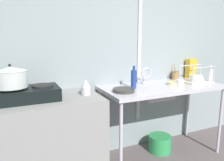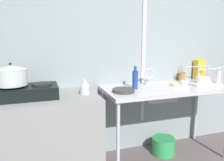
% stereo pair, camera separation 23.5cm
% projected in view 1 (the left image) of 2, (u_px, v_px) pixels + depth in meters
% --- Properties ---
extents(wall_back, '(4.67, 0.10, 2.44)m').
position_uv_depth(wall_back, '(132.00, 55.00, 2.82)').
color(wall_back, gray).
rests_on(wall_back, ground).
extents(wall_metal_strip, '(0.05, 0.01, 1.96)m').
position_uv_depth(wall_metal_strip, '(139.00, 45.00, 2.77)').
color(wall_metal_strip, '#BCB5C3').
extents(counter_concrete, '(1.25, 0.64, 0.88)m').
position_uv_depth(counter_concrete, '(37.00, 144.00, 2.14)').
color(counter_concrete, gray).
rests_on(counter_concrete, ground).
extents(counter_sink, '(1.46, 0.64, 0.88)m').
position_uv_depth(counter_sink, '(162.00, 91.00, 2.65)').
color(counter_sink, '#BCB5C3').
rests_on(counter_sink, ground).
extents(stove, '(0.55, 0.33, 0.13)m').
position_uv_depth(stove, '(28.00, 94.00, 2.02)').
color(stove, black).
rests_on(stove, counter_concrete).
extents(pot_on_left_burner, '(0.28, 0.28, 0.21)m').
position_uv_depth(pot_on_left_burner, '(11.00, 77.00, 1.94)').
color(pot_on_left_burner, silver).
rests_on(pot_on_left_burner, stove).
extents(percolator, '(0.10, 0.10, 0.16)m').
position_uv_depth(percolator, '(86.00, 87.00, 2.21)').
color(percolator, silver).
rests_on(percolator, counter_concrete).
extents(sink_basin, '(0.36, 0.32, 0.13)m').
position_uv_depth(sink_basin, '(154.00, 92.00, 2.59)').
color(sink_basin, '#BCB5C3').
rests_on(sink_basin, counter_sink).
extents(faucet, '(0.13, 0.08, 0.21)m').
position_uv_depth(faucet, '(146.00, 74.00, 2.66)').
color(faucet, '#BCB5C3').
rests_on(faucet, counter_sink).
extents(frying_pan, '(0.23, 0.23, 0.03)m').
position_uv_depth(frying_pan, '(124.00, 90.00, 2.34)').
color(frying_pan, '#36342E').
rests_on(frying_pan, counter_sink).
extents(dish_rack, '(0.37, 0.24, 0.24)m').
position_uv_depth(dish_rack, '(196.00, 79.00, 2.83)').
color(dish_rack, '#BEB8BC').
rests_on(dish_rack, counter_sink).
extents(cup_by_rack, '(0.09, 0.09, 0.07)m').
position_uv_depth(cup_by_rack, '(180.00, 83.00, 2.62)').
color(cup_by_rack, white).
rests_on(cup_by_rack, counter_sink).
extents(small_bowl_on_drainboard, '(0.16, 0.16, 0.04)m').
position_uv_depth(small_bowl_on_drainboard, '(173.00, 83.00, 2.69)').
color(small_bowl_on_drainboard, beige).
rests_on(small_bowl_on_drainboard, counter_sink).
extents(bottle_by_sink, '(0.06, 0.06, 0.25)m').
position_uv_depth(bottle_by_sink, '(134.00, 79.00, 2.49)').
color(bottle_by_sink, navy).
rests_on(bottle_by_sink, counter_sink).
extents(bottle_by_rack, '(0.06, 0.06, 0.21)m').
position_uv_depth(bottle_by_rack, '(211.00, 75.00, 2.83)').
color(bottle_by_rack, white).
rests_on(bottle_by_rack, counter_sink).
extents(cereal_box, '(0.16, 0.10, 0.26)m').
position_uv_depth(cereal_box, '(191.00, 68.00, 3.12)').
color(cereal_box, gold).
rests_on(cereal_box, counter_sink).
extents(utensil_jar, '(0.09, 0.09, 0.21)m').
position_uv_depth(utensil_jar, '(175.00, 75.00, 3.02)').
color(utensil_jar, olive).
rests_on(utensil_jar, counter_sink).
extents(bucket_on_floor, '(0.28, 0.28, 0.21)m').
position_uv_depth(bucket_on_floor, '(160.00, 143.00, 2.85)').
color(bucket_on_floor, '#2F9951').
rests_on(bucket_on_floor, ground).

